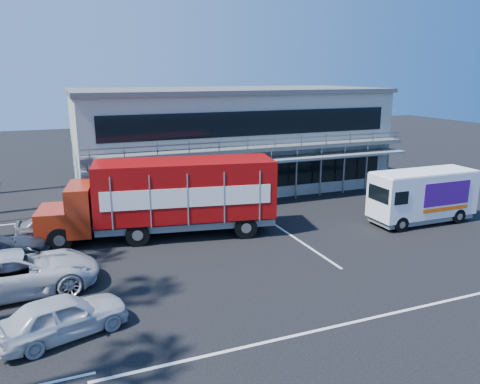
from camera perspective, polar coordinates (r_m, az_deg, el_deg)
name	(u,v)px	position (r m, az deg, el deg)	size (l,w,h in m)	color
ground	(281,259)	(21.92, 4.99, -8.18)	(120.00, 120.00, 0.00)	black
building	(228,138)	(35.49, -1.45, 6.65)	(22.40, 12.00, 7.30)	#959A8D
red_truck	(169,195)	(24.56, -8.59, -0.39)	(12.19, 4.78, 4.01)	maroon
white_van	(423,195)	(28.59, 21.37, -0.40)	(6.20, 2.20, 3.02)	white
parked_car_a	(63,316)	(16.70, -20.77, -13.95)	(1.67, 4.14, 1.41)	#B9BCC1
parked_car_c	(18,272)	(20.34, -25.40, -8.85)	(2.78, 6.03, 1.68)	silver
parked_car_e	(55,225)	(26.38, -21.62, -3.74)	(1.54, 3.84, 1.31)	slate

